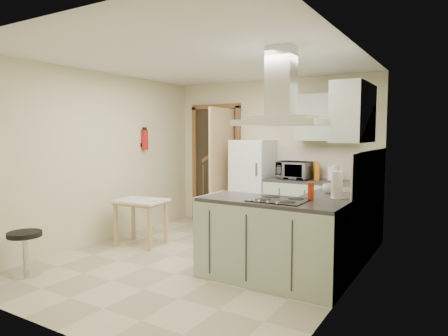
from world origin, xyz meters
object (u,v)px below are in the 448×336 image
Objects in this scene: fridge at (253,185)px; bentwood_chair at (216,196)px; extractor_hood at (281,123)px; stool at (25,253)px; microwave at (294,170)px; peninsula at (271,241)px; drop_leaf_table at (141,222)px.

fridge is 0.82m from bentwood_chair.
extractor_hood is 3.21m from stool.
peninsula is at bearing -73.90° from microwave.
microwave is (1.70, 1.62, 0.71)m from drop_leaf_table.
microwave is (-0.60, 1.97, -0.68)m from extractor_hood.
fridge is at bearing 52.47° from drop_leaf_table.
bentwood_chair reaches higher than peninsula.
microwave is (-0.50, 1.97, 0.59)m from peninsula.
peninsula reaches higher than stool.
stool is 1.02× the size of microwave.
stool is at bearing -152.90° from peninsula.
stool is at bearing -153.81° from extractor_hood.
peninsula is 1.72× the size of extractor_hood.
peninsula is at bearing -15.65° from drop_leaf_table.
drop_leaf_table is at bearing 171.03° from peninsula.
bentwood_chair is 3.35m from stool.
stool is at bearing -106.04° from drop_leaf_table.
microwave reaches higher than bentwood_chair.
peninsula is 1.57× the size of bentwood_chair.
drop_leaf_table is (-0.98, -1.63, -0.42)m from fridge.
microwave reaches higher than stool.
peninsula reaches higher than drop_leaf_table.
bentwood_chair is 1.96× the size of stool.
fridge is 3.51m from stool.
stool is 3.86m from microwave.
fridge is 1.52× the size of bentwood_chair.
bentwood_chair is (-2.00, 2.05, 0.04)m from peninsula.
extractor_hood is at bearing 26.19° from stool.
extractor_hood is 0.91× the size of bentwood_chair.
peninsula is (1.22, -1.98, -0.30)m from fridge.
fridge is 0.78m from microwave.
peninsula is 2.23m from drop_leaf_table.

